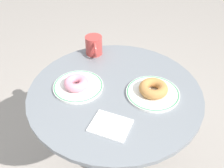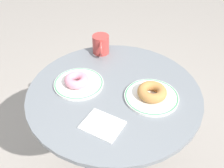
{
  "view_description": "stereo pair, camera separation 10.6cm",
  "coord_description": "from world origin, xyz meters",
  "px_view_note": "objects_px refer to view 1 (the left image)",
  "views": [
    {
      "loc": [
        0.15,
        -0.78,
        1.44
      ],
      "look_at": [
        -0.02,
        0.02,
        0.76
      ],
      "focal_mm": 41.22,
      "sensor_mm": 36.0,
      "label": 1
    },
    {
      "loc": [
        0.26,
        -0.75,
        1.44
      ],
      "look_at": [
        -0.02,
        0.02,
        0.76
      ],
      "focal_mm": 41.22,
      "sensor_mm": 36.0,
      "label": 2
    }
  ],
  "objects_px": {
    "donut_pink_frosted": "(76,83)",
    "donut_old_fashioned": "(153,88)",
    "plate_left": "(78,86)",
    "plate_right": "(153,93)",
    "paper_napkin": "(110,126)",
    "coffee_mug": "(94,46)",
    "cafe_table": "(115,129)"
  },
  "relations": [
    {
      "from": "donut_pink_frosted",
      "to": "coffee_mug",
      "type": "xyz_separation_m",
      "value": [
        0.0,
        0.27,
        0.02
      ]
    },
    {
      "from": "donut_pink_frosted",
      "to": "paper_napkin",
      "type": "relative_size",
      "value": 0.73
    },
    {
      "from": "donut_pink_frosted",
      "to": "paper_napkin",
      "type": "xyz_separation_m",
      "value": [
        0.18,
        -0.17,
        -0.03
      ]
    },
    {
      "from": "plate_left",
      "to": "paper_napkin",
      "type": "distance_m",
      "value": 0.25
    },
    {
      "from": "plate_right",
      "to": "paper_napkin",
      "type": "xyz_separation_m",
      "value": [
        -0.13,
        -0.2,
        -0.0
      ]
    },
    {
      "from": "cafe_table",
      "to": "coffee_mug",
      "type": "height_order",
      "value": "coffee_mug"
    },
    {
      "from": "cafe_table",
      "to": "donut_pink_frosted",
      "type": "relative_size",
      "value": 7.46
    },
    {
      "from": "plate_right",
      "to": "coffee_mug",
      "type": "xyz_separation_m",
      "value": [
        -0.31,
        0.24,
        0.04
      ]
    },
    {
      "from": "donut_pink_frosted",
      "to": "cafe_table",
      "type": "bearing_deg",
      "value": 7.91
    },
    {
      "from": "donut_pink_frosted",
      "to": "plate_left",
      "type": "bearing_deg",
      "value": 68.94
    },
    {
      "from": "plate_left",
      "to": "paper_napkin",
      "type": "bearing_deg",
      "value": -45.53
    },
    {
      "from": "cafe_table",
      "to": "donut_pink_frosted",
      "type": "xyz_separation_m",
      "value": [
        -0.16,
        -0.02,
        0.27
      ]
    },
    {
      "from": "plate_right",
      "to": "coffee_mug",
      "type": "height_order",
      "value": "coffee_mug"
    },
    {
      "from": "plate_right",
      "to": "coffee_mug",
      "type": "distance_m",
      "value": 0.39
    },
    {
      "from": "cafe_table",
      "to": "plate_left",
      "type": "relative_size",
      "value": 3.61
    },
    {
      "from": "coffee_mug",
      "to": "cafe_table",
      "type": "bearing_deg",
      "value": -58.15
    },
    {
      "from": "plate_left",
      "to": "plate_right",
      "type": "distance_m",
      "value": 0.31
    },
    {
      "from": "plate_left",
      "to": "plate_right",
      "type": "height_order",
      "value": "same"
    },
    {
      "from": "donut_pink_frosted",
      "to": "paper_napkin",
      "type": "distance_m",
      "value": 0.25
    },
    {
      "from": "paper_napkin",
      "to": "coffee_mug",
      "type": "distance_m",
      "value": 0.48
    },
    {
      "from": "plate_left",
      "to": "plate_right",
      "type": "bearing_deg",
      "value": 4.0
    },
    {
      "from": "donut_pink_frosted",
      "to": "donut_old_fashioned",
      "type": "relative_size",
      "value": 0.87
    },
    {
      "from": "plate_right",
      "to": "paper_napkin",
      "type": "bearing_deg",
      "value": -123.13
    },
    {
      "from": "donut_pink_frosted",
      "to": "paper_napkin",
      "type": "bearing_deg",
      "value": -43.43
    },
    {
      "from": "cafe_table",
      "to": "paper_napkin",
      "type": "bearing_deg",
      "value": -83.31
    },
    {
      "from": "cafe_table",
      "to": "plate_left",
      "type": "height_order",
      "value": "plate_left"
    },
    {
      "from": "cafe_table",
      "to": "plate_right",
      "type": "xyz_separation_m",
      "value": [
        0.15,
        0.01,
        0.24
      ]
    },
    {
      "from": "donut_pink_frosted",
      "to": "coffee_mug",
      "type": "distance_m",
      "value": 0.27
    },
    {
      "from": "donut_old_fashioned",
      "to": "coffee_mug",
      "type": "relative_size",
      "value": 0.98
    },
    {
      "from": "donut_pink_frosted",
      "to": "plate_right",
      "type": "bearing_deg",
      "value": 5.65
    },
    {
      "from": "cafe_table",
      "to": "donut_pink_frosted",
      "type": "height_order",
      "value": "donut_pink_frosted"
    },
    {
      "from": "donut_pink_frosted",
      "to": "paper_napkin",
      "type": "height_order",
      "value": "donut_pink_frosted"
    }
  ]
}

